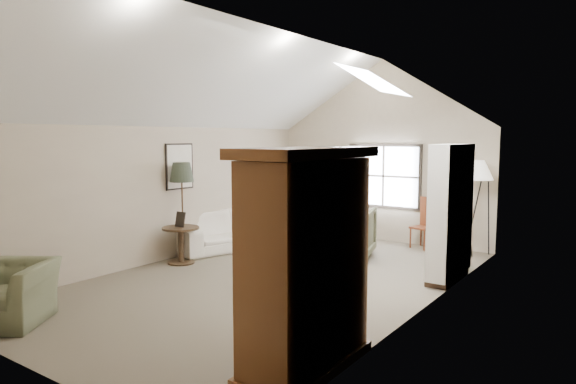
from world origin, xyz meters
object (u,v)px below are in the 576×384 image
Objects in this scene: armoire at (306,261)px; coffee_table at (289,251)px; armchair_near at (0,293)px; side_chair at (423,223)px; armchair_far at (346,232)px; sofa at (234,229)px; side_table at (181,245)px.

coffee_table is (-2.61, 3.45, -0.88)m from armoire.
armchair_near is 7.72m from side_chair.
armchair_far is at bearing 58.16° from coffee_table.
armoire is at bearing 97.55° from armchair_far.
armchair_near is at bearing -104.87° from coffee_table.
armchair_far reaches higher than sofa.
armoire reaches higher than armchair_near.
side_chair is at bearing 59.66° from coffee_table.
armoire is at bearing -52.87° from coffee_table.
side_chair is (3.17, 3.80, 0.19)m from side_table.
side_table reaches higher than coffee_table.
sofa is at bearing -129.61° from side_chair.
armchair_far is at bearing -61.35° from sofa.
side_table is (0.10, -1.60, -0.06)m from sofa.
armchair_far is at bearing 43.92° from side_table.
sofa reaches higher than armchair_near.
side_chair is (1.55, 2.65, 0.31)m from coffee_table.
side_chair is (0.92, 1.64, 0.04)m from armchair_far.
coffee_table is 1.99m from side_table.
sofa is at bearing -3.04° from armchair_far.
armchair_near is 1.08× the size of armchair_far.
armoire is 5.87m from sofa.
armoire is 4.87m from side_table.
armchair_far is (-1.99, 4.46, -0.61)m from armoire.
side_table is at bearing 151.46° from armoire.
side_chair reaches higher than armchair_near.
armchair_far is at bearing 37.63° from armchair_near.
armchair_far is 1.24× the size of coffee_table.
coffee_table is 1.28× the size of side_table.
armchair_far is at bearing 114.01° from armoire.
armoire is 2.06× the size of armchair_far.
armchair_far is (1.84, 5.57, 0.11)m from armchair_near.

